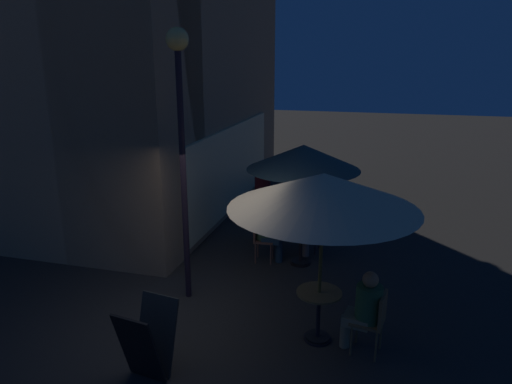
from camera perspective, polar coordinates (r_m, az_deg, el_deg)
The scene contains 15 objects.
ground_plane at distance 7.44m, azimuth -7.20°, elevation -16.23°, with size 60.00×60.00×0.00m, color #272521.
cafe_building at distance 11.86m, azimuth -18.69°, elevation 18.50°, with size 8.85×8.98×9.24m.
street_lamp_near_corner at distance 7.36m, azimuth -9.25°, elevation 9.60°, with size 0.35×0.35×4.41m.
menu_sandwich_board at distance 6.32m, azimuth -13.12°, elevation -17.43°, with size 0.75×0.65×1.01m.
cafe_table_0 at distance 9.23m, azimuth 5.56°, elevation -5.51°, with size 0.79×0.79×0.76m.
cafe_table_1 at distance 6.92m, azimuth 7.70°, elevation -13.82°, with size 0.65×0.65×0.77m.
patio_umbrella_0 at distance 8.77m, azimuth 5.85°, elevation 4.22°, with size 2.15×2.15×2.41m.
patio_umbrella_1 at distance 6.24m, azimuth 8.29°, elevation 0.06°, with size 2.59×2.59×2.51m.
cafe_chair_0 at distance 9.95m, azimuth 6.77°, elevation -4.02°, with size 0.46×0.46×0.90m.
cafe_chair_1 at distance 9.33m, azimuth 0.51°, elevation -5.44°, with size 0.42×0.42×0.88m.
cafe_chair_2 at distance 6.74m, azimuth 14.34°, elevation -14.70°, with size 0.49×0.49×0.93m.
patron_seated_0 at distance 9.78m, azimuth 6.59°, elevation -3.56°, with size 0.55×0.40×1.20m.
patron_seated_1 at distance 9.24m, azimuth 1.35°, elevation -4.40°, with size 0.36×0.53×1.29m.
patron_seated_2 at distance 6.70m, azimuth 13.21°, elevation -13.54°, with size 0.42×0.55×1.23m.
patron_standing_3 at distance 10.25m, azimuth 0.82°, elevation -1.55°, with size 0.35×0.35×1.69m.
Camera 1 is at (-5.77, -2.49, 3.98)m, focal length 32.58 mm.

